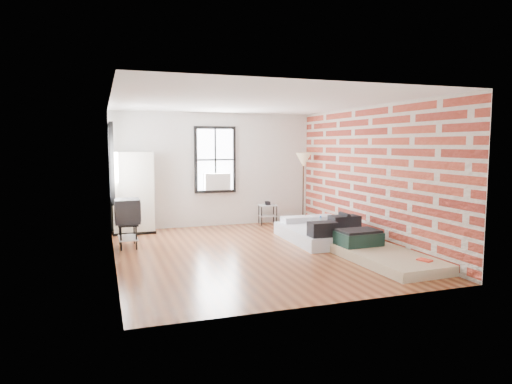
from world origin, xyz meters
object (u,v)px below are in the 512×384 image
object	(u,v)px
floor_lamp	(303,163)
tv_stand	(127,213)
wardrobe	(133,193)
mattress_bare	(381,253)
mattress_main	(324,232)
side_table	(268,209)

from	to	relation	value
floor_lamp	tv_stand	size ratio (longest dim) A/B	1.89
tv_stand	floor_lamp	bearing A→B (deg)	15.80
wardrobe	mattress_bare	bearing A→B (deg)	-45.25
mattress_main	mattress_bare	xyz separation A→B (m)	(0.17, -1.83, -0.04)
floor_lamp	mattress_bare	bearing A→B (deg)	-93.52
mattress_bare	floor_lamp	world-z (taller)	floor_lamp
mattress_bare	floor_lamp	distance (m)	4.05
wardrobe	floor_lamp	world-z (taller)	wardrobe
side_table	tv_stand	world-z (taller)	tv_stand
mattress_bare	floor_lamp	xyz separation A→B (m)	(0.23, 3.78, 1.42)
side_table	floor_lamp	xyz separation A→B (m)	(0.85, -0.28, 1.17)
mattress_bare	tv_stand	world-z (taller)	tv_stand
floor_lamp	tv_stand	distance (m)	4.62
tv_stand	mattress_main	bearing A→B (deg)	-10.27
wardrobe	side_table	world-z (taller)	wardrobe
mattress_bare	floor_lamp	size ratio (longest dim) A/B	1.18
mattress_main	floor_lamp	world-z (taller)	floor_lamp
mattress_main	wardrobe	size ratio (longest dim) A/B	1.12
mattress_main	tv_stand	distance (m)	4.05
floor_lamp	tv_stand	bearing A→B (deg)	-164.00
mattress_bare	wardrobe	distance (m)	5.65
mattress_bare	tv_stand	xyz separation A→B (m)	(-4.13, 2.53, 0.55)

